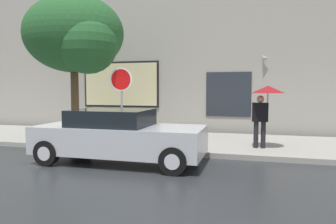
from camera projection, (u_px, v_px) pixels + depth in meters
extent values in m
plane|color=#282B2D|center=(100.00, 160.00, 8.18)|extent=(60.00, 60.00, 0.00)
cube|color=gray|center=(139.00, 140.00, 11.06)|extent=(20.00, 4.00, 0.15)
cube|color=#9E998E|center=(159.00, 52.00, 13.21)|extent=(20.00, 0.40, 7.00)
cube|color=black|center=(121.00, 84.00, 13.54)|extent=(3.54, 0.06, 2.02)
cube|color=beige|center=(120.00, 84.00, 13.51)|extent=(3.38, 0.03, 1.86)
cube|color=#262B33|center=(228.00, 94.00, 12.36)|extent=(1.80, 0.04, 1.80)
cone|color=#99999E|center=(266.00, 58.00, 11.76)|extent=(0.22, 0.24, 0.24)
cube|color=#B7BABF|center=(120.00, 139.00, 7.92)|extent=(4.36, 1.73, 0.70)
cube|color=black|center=(112.00, 118.00, 7.94)|extent=(1.96, 1.52, 0.42)
cylinder|color=black|center=(187.00, 148.00, 8.28)|extent=(0.64, 0.22, 0.64)
cylinder|color=silver|center=(187.00, 148.00, 8.28)|extent=(0.35, 0.24, 0.35)
cylinder|color=black|center=(173.00, 161.00, 6.76)|extent=(0.64, 0.22, 0.64)
cylinder|color=silver|center=(173.00, 161.00, 6.76)|extent=(0.35, 0.24, 0.35)
cylinder|color=black|center=(81.00, 142.00, 9.13)|extent=(0.64, 0.22, 0.64)
cylinder|color=silver|center=(81.00, 142.00, 9.13)|extent=(0.35, 0.24, 0.35)
cylinder|color=black|center=(47.00, 153.00, 7.61)|extent=(0.64, 0.22, 0.64)
cylinder|color=silver|center=(47.00, 153.00, 7.61)|extent=(0.35, 0.24, 0.35)
cylinder|color=red|center=(186.00, 137.00, 9.27)|extent=(0.22, 0.22, 0.61)
sphere|color=#AD1814|center=(186.00, 127.00, 9.25)|extent=(0.23, 0.23, 0.23)
cylinder|color=#AD1814|center=(185.00, 137.00, 9.11)|extent=(0.09, 0.12, 0.09)
cylinder|color=#AD1814|center=(187.00, 135.00, 9.42)|extent=(0.09, 0.12, 0.09)
cylinder|color=red|center=(186.00, 146.00, 9.29)|extent=(0.30, 0.30, 0.06)
cylinder|color=black|center=(256.00, 135.00, 9.14)|extent=(0.14, 0.14, 0.79)
cylinder|color=black|center=(263.00, 135.00, 9.09)|extent=(0.14, 0.14, 0.79)
cube|color=black|center=(260.00, 112.00, 9.06)|extent=(0.46, 0.22, 0.56)
sphere|color=tan|center=(260.00, 99.00, 9.04)|extent=(0.22, 0.22, 0.22)
cylinder|color=#4C4C51|center=(268.00, 104.00, 8.99)|extent=(0.02, 0.02, 0.90)
cone|color=maroon|center=(268.00, 89.00, 8.96)|extent=(0.97, 0.97, 0.22)
cylinder|color=#4C3823|center=(75.00, 101.00, 10.66)|extent=(0.27, 0.27, 2.69)
ellipsoid|color=#235628|center=(74.00, 34.00, 10.49)|extent=(3.51, 2.98, 2.63)
sphere|color=#235628|center=(88.00, 44.00, 9.89)|extent=(1.93, 1.93, 1.93)
cylinder|color=gray|center=(122.00, 106.00, 9.88)|extent=(0.07, 0.07, 2.42)
cylinder|color=white|center=(121.00, 79.00, 9.78)|extent=(0.76, 0.02, 0.76)
cylinder|color=red|center=(121.00, 79.00, 9.77)|extent=(0.66, 0.02, 0.66)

